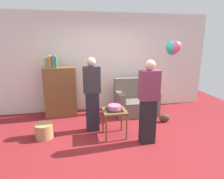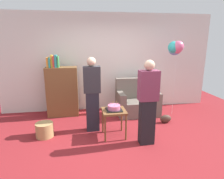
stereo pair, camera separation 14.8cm
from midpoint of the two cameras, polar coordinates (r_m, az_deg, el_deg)
ground_plane at (r=4.01m, az=4.45°, el=-15.04°), size 8.00×8.00×0.00m
wall_back at (r=5.54m, az=-0.28°, el=8.01°), size 6.00×0.10×2.70m
couch at (r=5.31m, az=8.26°, el=-3.61°), size 1.10×0.70×0.96m
bookshelf at (r=5.20m, az=-13.77°, el=-0.35°), size 0.80×0.36×1.61m
side_table at (r=3.99m, az=1.65°, el=-7.29°), size 0.48×0.48×0.58m
birthday_cake at (r=3.95m, az=1.66°, el=-5.44°), size 0.32×0.32×0.17m
person_blowing_candles at (r=4.17m, az=-4.89°, el=-1.44°), size 0.36×0.22×1.63m
person_holding_cake at (r=3.69m, az=11.68°, el=-3.83°), size 0.36×0.22×1.63m
wicker_basket at (r=4.31m, az=-18.41°, el=-11.28°), size 0.36×0.36×0.30m
handbag at (r=4.96m, az=16.45°, el=-8.34°), size 0.28×0.14×0.20m
balloon_bunch at (r=5.25m, az=19.16°, el=11.63°), size 0.38×0.43×1.96m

